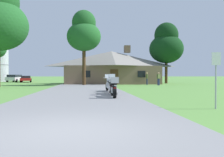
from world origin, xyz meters
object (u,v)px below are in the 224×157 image
object	(u,v)px
parked_white_suv_far_left	(15,78)
bystander_olive_shirt_beside_signpost	(159,78)
tree_right_of_lodge	(166,45)
motorcycle_silver_farthest_in_row	(110,84)
parked_red_sedan_far_left	(26,79)
tree_by_lodge_front	(84,33)
motorcycle_silver_nearest_to_camera	(114,87)
metal_signpost_roadside	(216,73)
motorcycle_black_second_in_row	(111,85)
bystander_olive_shirt_near_lodge	(147,78)

from	to	relation	value
parked_white_suv_far_left	bystander_olive_shirt_beside_signpost	bearing A→B (deg)	-32.35
tree_right_of_lodge	parked_white_suv_far_left	distance (m)	28.97
motorcycle_silver_farthest_in_row	parked_red_sedan_far_left	world-z (taller)	motorcycle_silver_farthest_in_row
tree_right_of_lodge	parked_red_sedan_far_left	xyz separation A→B (m)	(-23.74, 8.47, -5.46)
bystander_olive_shirt_beside_signpost	parked_white_suv_far_left	size ratio (longest dim) A/B	0.35
tree_by_lodge_front	tree_right_of_lodge	bearing A→B (deg)	25.69
motorcycle_silver_nearest_to_camera	tree_right_of_lodge	bearing A→B (deg)	66.10
metal_signpost_roadside	tree_by_lodge_front	bearing A→B (deg)	103.82
bystander_olive_shirt_beside_signpost	tree_by_lodge_front	xyz separation A→B (m)	(-9.40, 1.01, 5.72)
motorcycle_black_second_in_row	parked_white_suv_far_left	world-z (taller)	parked_white_suv_far_left
tree_by_lodge_front	parked_white_suv_far_left	size ratio (longest dim) A/B	2.00
motorcycle_silver_farthest_in_row	tree_by_lodge_front	world-z (taller)	tree_by_lodge_front
motorcycle_black_second_in_row	tree_by_lodge_front	world-z (taller)	tree_by_lodge_front
parked_white_suv_far_left	parked_red_sedan_far_left	size ratio (longest dim) A/B	1.06
motorcycle_silver_nearest_to_camera	bystander_olive_shirt_beside_signpost	xyz separation A→B (m)	(7.50, 15.89, 0.31)
motorcycle_black_second_in_row	tree_by_lodge_front	bearing A→B (deg)	99.66
motorcycle_silver_nearest_to_camera	bystander_olive_shirt_near_lodge	xyz separation A→B (m)	(6.54, 18.01, 0.31)
motorcycle_silver_farthest_in_row	bystander_olive_shirt_near_lodge	bearing A→B (deg)	56.55
parked_red_sedan_far_left	motorcycle_silver_farthest_in_row	bearing A→B (deg)	-75.78
tree_by_lodge_front	motorcycle_silver_nearest_to_camera	bearing A→B (deg)	-83.58
bystander_olive_shirt_beside_signpost	motorcycle_black_second_in_row	bearing A→B (deg)	-139.37
parked_white_suv_far_left	tree_by_lodge_front	bearing A→B (deg)	-45.70
motorcycle_silver_farthest_in_row	tree_right_of_lodge	world-z (taller)	tree_right_of_lodge
bystander_olive_shirt_near_lodge	metal_signpost_roadside	distance (m)	22.78
metal_signpost_roadside	parked_red_sedan_far_left	bearing A→B (deg)	114.08
motorcycle_silver_farthest_in_row	tree_right_of_lodge	distance (m)	22.18
bystander_olive_shirt_beside_signpost	tree_right_of_lodge	bearing A→B (deg)	43.31
motorcycle_silver_nearest_to_camera	bystander_olive_shirt_beside_signpost	distance (m)	17.58
motorcycle_silver_farthest_in_row	metal_signpost_roadside	distance (m)	9.61
motorcycle_black_second_in_row	tree_right_of_lodge	size ratio (longest dim) A/B	0.22
motorcycle_silver_farthest_in_row	bystander_olive_shirt_beside_signpost	size ratio (longest dim) A/B	1.25
tree_right_of_lodge	parked_white_suv_far_left	xyz separation A→B (m)	(-26.38, 10.71, -5.32)
bystander_olive_shirt_near_lodge	tree_right_of_lodge	bearing A→B (deg)	-37.98
bystander_olive_shirt_beside_signpost	parked_white_suv_far_left	bearing A→B (deg)	121.04
tree_by_lodge_front	parked_red_sedan_far_left	bearing A→B (deg)	126.53
motorcycle_black_second_in_row	bystander_olive_shirt_beside_signpost	distance (m)	15.57
tree_by_lodge_front	parked_white_suv_far_left	xyz separation A→B (m)	(-13.51, 16.90, -5.88)
motorcycle_silver_farthest_in_row	tree_right_of_lodge	size ratio (longest dim) A/B	0.22
parked_white_suv_far_left	metal_signpost_roadside	bearing A→B (deg)	-58.23
bystander_olive_shirt_near_lodge	parked_white_suv_far_left	xyz separation A→B (m)	(-21.95, 15.80, -0.15)
bystander_olive_shirt_beside_signpost	metal_signpost_roadside	world-z (taller)	metal_signpost_roadside
bystander_olive_shirt_beside_signpost	tree_right_of_lodge	distance (m)	9.53
motorcycle_silver_nearest_to_camera	motorcycle_silver_farthest_in_row	size ratio (longest dim) A/B	1.00
motorcycle_silver_farthest_in_row	tree_by_lodge_front	bearing A→B (deg)	91.33
motorcycle_silver_farthest_in_row	metal_signpost_roadside	xyz separation A→B (m)	(3.15, -9.05, 0.74)
motorcycle_silver_farthest_in_row	bystander_olive_shirt_near_lodge	world-z (taller)	bystander_olive_shirt_near_lodge
motorcycle_silver_nearest_to_camera	motorcycle_black_second_in_row	world-z (taller)	same
tree_right_of_lodge	motorcycle_black_second_in_row	bearing A→B (deg)	-117.53
metal_signpost_roadside	parked_white_suv_far_left	bearing A→B (deg)	116.09
motorcycle_black_second_in_row	parked_red_sedan_far_left	xyz separation A→B (m)	(-12.85, 29.36, 0.02)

